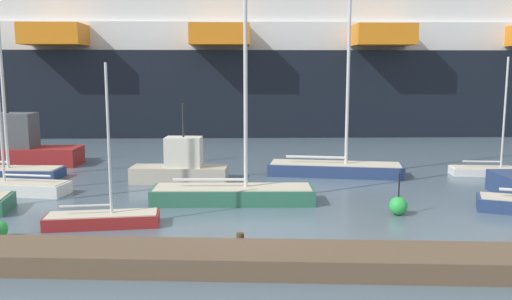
# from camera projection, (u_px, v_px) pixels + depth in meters

# --- Properties ---
(ground_plane) EXTENTS (600.00, 600.00, 0.00)m
(ground_plane) POSITION_uv_depth(u_px,v_px,m) (245.00, 234.00, 18.99)
(ground_plane) COLOR slate
(dock_pier) EXTENTS (21.65, 2.26, 0.74)m
(dock_pier) POSITION_uv_depth(u_px,v_px,m) (238.00, 259.00, 15.55)
(dock_pier) COLOR brown
(dock_pier) RESTS_ON ground_plane
(sailboat_1) EXTENTS (7.62, 2.80, 14.45)m
(sailboat_1) POSITION_uv_depth(u_px,v_px,m) (335.00, 164.00, 29.64)
(sailboat_1) COLOR navy
(sailboat_1) RESTS_ON ground_plane
(sailboat_2) EXTENTS (4.33, 1.97, 6.11)m
(sailboat_2) POSITION_uv_depth(u_px,v_px,m) (103.00, 218.00, 19.86)
(sailboat_2) COLOR maroon
(sailboat_2) RESTS_ON ground_plane
(sailboat_4) EXTENTS (7.26, 2.25, 11.02)m
(sailboat_4) POSITION_uv_depth(u_px,v_px,m) (233.00, 191.00, 23.45)
(sailboat_4) COLOR #2D6B51
(sailboat_4) RESTS_ON ground_plane
(sailboat_5) EXTENTS (5.43, 2.06, 7.54)m
(sailboat_5) POSITION_uv_depth(u_px,v_px,m) (13.00, 186.00, 25.20)
(sailboat_5) COLOR white
(sailboat_5) RESTS_ON ground_plane
(sailboat_7) EXTENTS (4.74, 1.50, 6.58)m
(sailboat_7) POSITION_uv_depth(u_px,v_px,m) (494.00, 170.00, 29.76)
(sailboat_7) COLOR white
(sailboat_7) RESTS_ON ground_plane
(fishing_boat_0) EXTENTS (7.91, 2.83, 5.98)m
(fishing_boat_0) POSITION_uv_depth(u_px,v_px,m) (14.00, 146.00, 32.90)
(fishing_boat_0) COLOR maroon
(fishing_boat_0) RESTS_ON ground_plane
(fishing_boat_1) EXTENTS (5.02, 1.62, 4.16)m
(fishing_boat_1) POSITION_uv_depth(u_px,v_px,m) (181.00, 167.00, 27.76)
(fishing_boat_1) COLOR #BCB29E
(fishing_boat_1) RESTS_ON ground_plane
(channel_buoy_0) EXTENTS (0.74, 0.74, 1.73)m
(channel_buoy_0) POSITION_uv_depth(u_px,v_px,m) (398.00, 206.00, 21.46)
(channel_buoy_0) COLOR green
(channel_buoy_0) RESTS_ON ground_plane
(cruise_ship) EXTENTS (140.09, 30.11, 24.61)m
(cruise_ship) POSITION_uv_depth(u_px,v_px,m) (222.00, 51.00, 54.92)
(cruise_ship) COLOR black
(cruise_ship) RESTS_ON ground_plane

